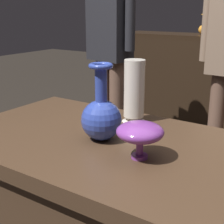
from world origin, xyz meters
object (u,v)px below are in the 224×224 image
Objects in this scene: vase_tall_behind at (134,92)px; vase_centerpiece at (101,116)px; visitor_near_left at (110,36)px; vase_left_accent at (140,133)px; shelf_vase_left at (203,28)px.

vase_centerpiece is at bearing -88.61° from vase_tall_behind.
vase_centerpiece is at bearing 135.10° from visitor_near_left.
vase_centerpiece reaches higher than vase_left_accent.
vase_centerpiece is 1.44m from visitor_near_left.
visitor_near_left reaches higher than vase_centerpiece.
shelf_vase_left reaches higher than vase_tall_behind.
vase_left_accent is at bearing -18.32° from vase_centerpiece.
vase_centerpiece is 1.39× the size of shelf_vase_left.
vase_left_accent is 0.76× the size of shelf_vase_left.
vase_tall_behind is (-0.01, 0.22, 0.03)m from vase_centerpiece.
vase_left_accent is 0.08× the size of visitor_near_left.
vase_left_accent is (0.18, -0.28, -0.04)m from vase_tall_behind.
vase_tall_behind is 1.30× the size of shelf_vase_left.
vase_tall_behind is 2.06m from shelf_vase_left.
visitor_near_left is (-0.78, 0.98, 0.11)m from vase_tall_behind.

